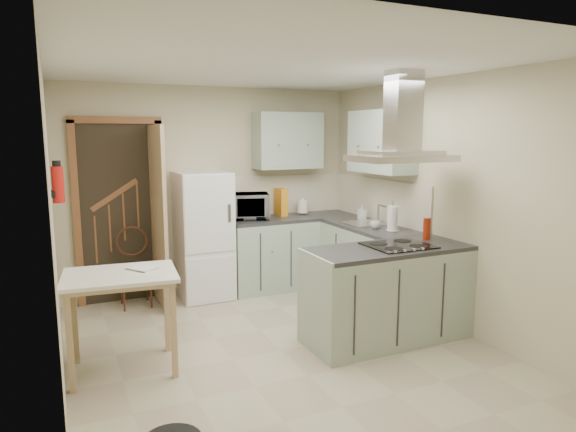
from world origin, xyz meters
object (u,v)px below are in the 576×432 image
fridge (204,235)px  drop_leaf_table (123,322)px  extractor_hood (401,158)px  microwave (245,206)px  peninsula (388,294)px  bentwood_chair (135,271)px

fridge → drop_leaf_table: size_ratio=1.70×
extractor_hood → microwave: size_ratio=1.58×
peninsula → extractor_hood: 1.27m
fridge → peninsula: (1.22, -1.98, -0.30)m
bentwood_chair → drop_leaf_table: bearing=-100.3°
peninsula → extractor_hood: bearing=0.0°
extractor_hood → drop_leaf_table: 2.81m
bentwood_chair → microwave: bearing=4.1°
peninsula → drop_leaf_table: size_ratio=1.75×
extractor_hood → drop_leaf_table: bearing=171.4°
fridge → bentwood_chair: 0.87m
peninsula → microwave: 2.24m
fridge → microwave: bearing=6.7°
extractor_hood → bentwood_chair: 3.19m
extractor_hood → microwave: 2.28m
fridge → drop_leaf_table: 2.00m
bentwood_chair → microwave: microwave is taller
fridge → extractor_hood: bearing=-56.2°
extractor_hood → bentwood_chair: size_ratio=1.10×
fridge → microwave: (0.55, 0.06, 0.31)m
fridge → extractor_hood: extractor_hood is taller
microwave → bentwood_chair: bearing=-160.2°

